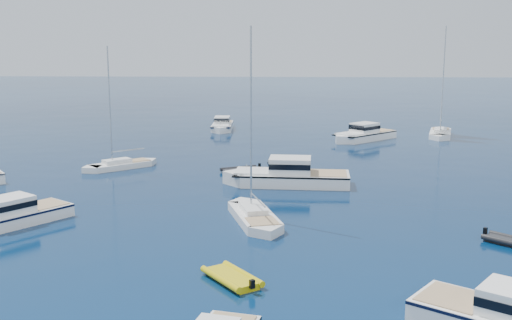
{
  "coord_description": "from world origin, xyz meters",
  "views": [
    {
      "loc": [
        3.23,
        -30.28,
        12.51
      ],
      "look_at": [
        0.77,
        23.88,
        2.2
      ],
      "focal_mm": 43.48,
      "sensor_mm": 36.0,
      "label": 1
    }
  ],
  "objects": [
    {
      "name": "ground",
      "position": [
        0.0,
        0.0,
        0.0
      ],
      "size": [
        400.0,
        400.0,
        0.0
      ],
      "primitive_type": "plane",
      "color": "navy",
      "rests_on": "ground"
    },
    {
      "name": "motor_cruiser_left",
      "position": [
        -15.86,
        10.27,
        0.0
      ],
      "size": [
        8.24,
        9.67,
        2.57
      ],
      "primitive_type": null,
      "rotation": [
        0.0,
        0.0,
        2.51
      ],
      "color": "white",
      "rests_on": "ground"
    },
    {
      "name": "motor_cruiser_centre",
      "position": [
        3.57,
        23.67,
        0.0
      ],
      "size": [
        12.33,
        4.37,
        3.19
      ],
      "primitive_type": null,
      "rotation": [
        0.0,
        0.0,
        1.52
      ],
      "color": "silver",
      "rests_on": "ground"
    },
    {
      "name": "motor_cruiser_distant",
      "position": [
        13.55,
        49.88,
        0.0
      ],
      "size": [
        10.18,
        9.97,
        2.86
      ],
      "primitive_type": null,
      "rotation": [
        0.0,
        0.0,
        2.34
      ],
      "color": "white",
      "rests_on": "ground"
    },
    {
      "name": "motor_cruiser_horizon",
      "position": [
        -5.74,
        58.73,
        0.0
      ],
      "size": [
        3.12,
        9.43,
        2.46
      ],
      "primitive_type": null,
      "rotation": [
        0.0,
        0.0,
        3.17
      ],
      "color": "white",
      "rests_on": "ground"
    },
    {
      "name": "sailboat_mid_r",
      "position": [
        1.18,
        12.19,
        0.0
      ],
      "size": [
        5.09,
        9.96,
        14.17
      ],
      "primitive_type": null,
      "rotation": [
        0.0,
        0.0,
        0.28
      ],
      "color": "silver",
      "rests_on": "ground"
    },
    {
      "name": "sailboat_mid_l",
      "position": [
        -13.25,
        30.38,
        0.0
      ],
      "size": [
        7.94,
        7.35,
        12.65
      ],
      "primitive_type": null,
      "rotation": [
        0.0,
        0.0,
        2.29
      ],
      "color": "white",
      "rests_on": "ground"
    },
    {
      "name": "sailboat_sails_far",
      "position": [
        24.47,
        53.96,
        0.0
      ],
      "size": [
        5.31,
        10.69,
        15.21
      ],
      "primitive_type": null,
      "rotation": [
        0.0,
        0.0,
        2.88
      ],
      "color": "white",
      "rests_on": "ground"
    },
    {
      "name": "tender_yellow",
      "position": [
        0.54,
        0.78,
        0.0
      ],
      "size": [
        4.03,
        4.42,
        0.95
      ],
      "primitive_type": null,
      "rotation": [
        0.0,
        0.0,
        0.63
      ],
      "color": "#BFAD0B",
      "rests_on": "ground"
    },
    {
      "name": "tender_grey_near",
      "position": [
        17.4,
        7.77,
        0.0
      ],
      "size": [
        3.37,
        3.34,
        0.95
      ],
      "primitive_type": null,
      "rotation": [
        0.0,
        0.0,
        3.94
      ],
      "color": "black",
      "rests_on": "ground"
    },
    {
      "name": "tender_grey_far",
      "position": [
        -0.93,
        28.96,
        0.0
      ],
      "size": [
        4.52,
        3.7,
        0.95
      ],
      "primitive_type": null,
      "rotation": [
        0.0,
        0.0,
        2.03
      ],
      "color": "black",
      "rests_on": "ground"
    }
  ]
}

